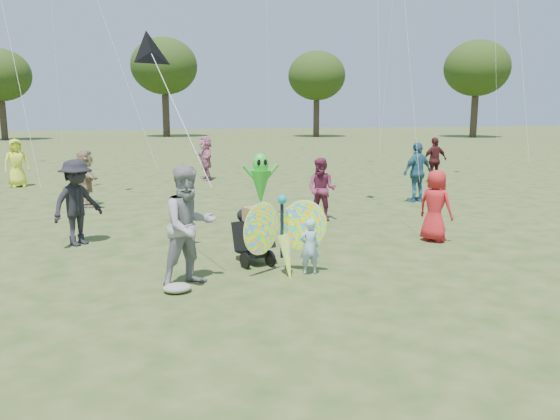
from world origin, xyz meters
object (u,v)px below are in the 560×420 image
object	(u,v)px
crowd_d	(86,178)
crowd_h	(435,160)
crowd_b	(77,203)
crowd_c	(417,172)
child_girl	(310,247)
adult_man	(189,226)
crowd_g	(16,163)
crowd_e	(322,189)
crowd_j	(206,158)
crowd_a	(435,206)
jogging_stroller	(253,231)
butterfly_kite	(284,237)
alien_kite	(261,181)

from	to	relation	value
crowd_d	crowd_h	xyz separation A→B (m)	(13.20, 2.06, 0.05)
crowd_b	crowd_h	distance (m)	14.90
crowd_b	crowd_c	world-z (taller)	crowd_c
child_girl	crowd_d	size ratio (longest dim) A/B	0.58
adult_man	crowd_c	size ratio (longest dim) A/B	1.05
crowd_b	crowd_g	bearing A→B (deg)	63.06
crowd_e	crowd_j	world-z (taller)	crowd_j
crowd_g	crowd_e	bearing A→B (deg)	-66.15
crowd_c	crowd_h	world-z (taller)	crowd_c
child_girl	crowd_e	xyz separation A→B (m)	(1.90, 4.51, 0.33)
child_girl	crowd_g	world-z (taller)	crowd_g
crowd_a	crowd_c	bearing A→B (deg)	-55.84
adult_man	crowd_a	size ratio (longest dim) A/B	1.25
adult_man	jogging_stroller	xyz separation A→B (m)	(1.31, 1.06, -0.39)
adult_man	crowd_j	xyz separation A→B (m)	(2.37, 14.07, -0.09)
jogging_stroller	crowd_d	bearing A→B (deg)	94.73
crowd_c	crowd_e	size ratio (longest dim) A/B	1.15
crowd_a	crowd_g	distance (m)	16.07
child_girl	adult_man	bearing A→B (deg)	1.96
crowd_a	crowd_c	size ratio (longest dim) A/B	0.84
butterfly_kite	crowd_j	bearing A→B (deg)	87.05
crowd_d	butterfly_kite	bearing A→B (deg)	-165.69
crowd_c	alien_kite	distance (m)	5.46
crowd_a	crowd_g	bearing A→B (deg)	10.77
crowd_g	crowd_h	world-z (taller)	crowd_g
crowd_j	butterfly_kite	bearing A→B (deg)	-6.19
child_girl	crowd_a	bearing A→B (deg)	-153.51
crowd_g	butterfly_kite	distance (m)	15.20
crowd_d	crowd_j	size ratio (longest dim) A/B	0.95
crowd_g	jogging_stroller	xyz separation A→B (m)	(6.20, -12.75, -0.30)
butterfly_kite	child_girl	bearing A→B (deg)	-8.89
crowd_d	crowd_j	xyz separation A→B (m)	(4.46, 5.57, 0.05)
jogging_stroller	butterfly_kite	world-z (taller)	butterfly_kite
crowd_a	crowd_h	bearing A→B (deg)	-61.54
adult_man	butterfly_kite	xyz separation A→B (m)	(1.64, 0.08, -0.30)
crowd_c	crowd_e	distance (m)	4.45
crowd_d	crowd_e	bearing A→B (deg)	-132.81
crowd_h	crowd_j	size ratio (longest dim) A/B	1.00
crowd_b	crowd_c	distance (m)	10.42
crowd_b	crowd_e	world-z (taller)	crowd_b
crowd_d	crowd_h	bearing A→B (deg)	-90.77
crowd_c	child_girl	bearing A→B (deg)	32.97
child_girl	adult_man	size ratio (longest dim) A/B	0.50
crowd_b	crowd_h	size ratio (longest dim) A/B	1.02
adult_man	jogging_stroller	size ratio (longest dim) A/B	1.77
crowd_b	alien_kite	xyz separation A→B (m)	(4.58, 2.12, 0.04)
adult_man	butterfly_kite	bearing A→B (deg)	-19.60
adult_man	crowd_a	world-z (taller)	adult_man
adult_man	crowd_b	xyz separation A→B (m)	(-1.98, 3.43, -0.07)
adult_man	crowd_h	distance (m)	15.32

